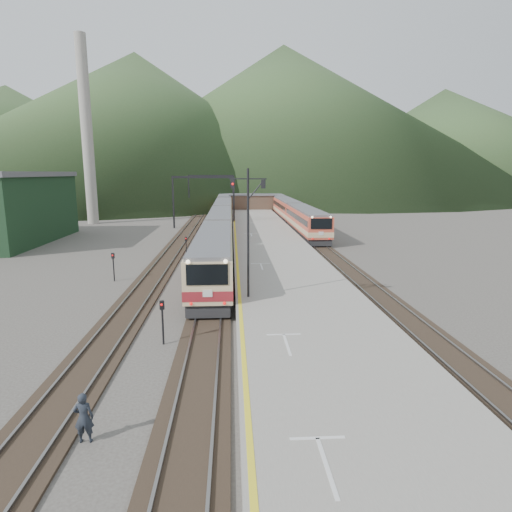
{
  "coord_description": "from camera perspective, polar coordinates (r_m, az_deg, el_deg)",
  "views": [
    {
      "loc": [
        1.41,
        -11.69,
        8.48
      ],
      "look_at": [
        3.31,
        21.38,
        2.0
      ],
      "focal_mm": 30.0,
      "sensor_mm": 36.0,
      "label": 1
    }
  ],
  "objects": [
    {
      "name": "hill_d",
      "position": [
        280.09,
        -29.89,
        13.54
      ],
      "size": [
        200.0,
        200.0,
        55.0
      ],
      "primitive_type": "cone",
      "color": "#304E27",
      "rests_on": "ground"
    },
    {
      "name": "signal_mast",
      "position": [
        25.4,
        -1.06,
        4.73
      ],
      "size": [
        2.18,
        0.5,
        7.72
      ],
      "color": "black",
      "rests_on": "platform"
    },
    {
      "name": "worker",
      "position": [
        15.48,
        -21.99,
        -19.36
      ],
      "size": [
        0.64,
        0.45,
        1.69
      ],
      "primitive_type": "imported",
      "rotation": [
        0.0,
        0.0,
        3.21
      ],
      "color": "#212730",
      "rests_on": "ground"
    },
    {
      "name": "smokestack",
      "position": [
        77.6,
        -21.63,
        15.14
      ],
      "size": [
        1.8,
        1.8,
        30.0
      ],
      "primitive_type": "cylinder",
      "color": "#9E998E",
      "rests_on": "ground"
    },
    {
      "name": "platform",
      "position": [
        50.5,
        1.51,
        1.97
      ],
      "size": [
        8.0,
        100.0,
        1.0
      ],
      "primitive_type": "cube",
      "color": "gray",
      "rests_on": "ground"
    },
    {
      "name": "short_signal_b",
      "position": [
        42.8,
        -9.29,
        1.49
      ],
      "size": [
        0.22,
        0.16,
        2.27
      ],
      "color": "black",
      "rests_on": "ground"
    },
    {
      "name": "hill_b",
      "position": [
        245.1,
        3.6,
        17.84
      ],
      "size": [
        220.0,
        220.0,
        75.0
      ],
      "primitive_type": "cone",
      "color": "#304E27",
      "rests_on": "ground"
    },
    {
      "name": "gantry_near",
      "position": [
        66.89,
        -7.02,
        8.5
      ],
      "size": [
        9.55,
        0.25,
        8.0
      ],
      "color": "black",
      "rests_on": "ground"
    },
    {
      "name": "hill_c",
      "position": [
        247.41,
        23.48,
        14.01
      ],
      "size": [
        160.0,
        160.0,
        50.0
      ],
      "primitive_type": "cone",
      "color": "#304E27",
      "rests_on": "ground"
    },
    {
      "name": "track_far",
      "position": [
        52.76,
        -10.23,
        1.72
      ],
      "size": [
        2.6,
        200.0,
        0.23
      ],
      "color": "black",
      "rests_on": "ground"
    },
    {
      "name": "station_shed",
      "position": [
        89.99,
        -0.62,
        7.3
      ],
      "size": [
        9.4,
        4.4,
        3.1
      ],
      "color": "#4F3C2E",
      "rests_on": "platform"
    },
    {
      "name": "ground",
      "position": [
        14.51,
        -9.07,
        -24.84
      ],
      "size": [
        400.0,
        400.0,
        0.0
      ],
      "primitive_type": "plane",
      "color": "#47423D",
      "rests_on": "ground"
    },
    {
      "name": "track_second",
      "position": [
        53.34,
        7.66,
        1.89
      ],
      "size": [
        2.6,
        200.0,
        0.23
      ],
      "color": "black",
      "rests_on": "ground"
    },
    {
      "name": "short_signal_c",
      "position": [
        35.56,
        -18.49,
        -0.89
      ],
      "size": [
        0.23,
        0.17,
        2.27
      ],
      "color": "black",
      "rests_on": "ground"
    },
    {
      "name": "second_train",
      "position": [
        78.38,
        4.14,
        6.31
      ],
      "size": [
        2.94,
        60.3,
        3.59
      ],
      "color": "#CE5039",
      "rests_on": "track_second"
    },
    {
      "name": "hill_a",
      "position": [
        207.02,
        -15.48,
        16.65
      ],
      "size": [
        180.0,
        180.0,
        60.0
      ],
      "primitive_type": "cone",
      "color": "#304E27",
      "rests_on": "ground"
    },
    {
      "name": "track_main",
      "position": [
        52.39,
        -4.79,
        1.79
      ],
      "size": [
        2.6,
        200.0,
        0.23
      ],
      "color": "black",
      "rests_on": "ground"
    },
    {
      "name": "main_train",
      "position": [
        73.3,
        -4.41,
        5.95
      ],
      "size": [
        2.88,
        98.92,
        3.52
      ],
      "color": "#D2B688",
      "rests_on": "track_main"
    },
    {
      "name": "gantry_far",
      "position": [
        91.84,
        -6.03,
        9.2
      ],
      "size": [
        9.55,
        0.25,
        8.0
      ],
      "color": "black",
      "rests_on": "ground"
    },
    {
      "name": "short_signal_a",
      "position": [
        21.91,
        -12.37,
        -7.87
      ],
      "size": [
        0.26,
        0.23,
        2.27
      ],
      "color": "black",
      "rests_on": "ground"
    }
  ]
}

